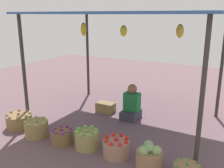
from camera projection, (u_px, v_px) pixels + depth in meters
ground_plane at (125, 119)px, 5.56m from camera, size 14.00×14.00×0.00m
market_stall_structure at (126, 19)px, 4.99m from camera, size 3.78×2.59×2.28m
vendor_person at (132, 105)px, 5.55m from camera, size 0.36×0.44×0.78m
basket_potatoes at (19, 121)px, 5.15m from camera, size 0.51×0.51×0.32m
basket_limes at (37, 129)px, 4.77m from camera, size 0.44×0.44×0.33m
basket_purple_onions at (62, 136)px, 4.51m from camera, size 0.39×0.39×0.30m
basket_green_apples at (87, 139)px, 4.35m from camera, size 0.42×0.42×0.36m
basket_red_tomatoes at (116, 148)px, 4.10m from camera, size 0.44×0.44×0.33m
basket_cabbages at (149, 156)px, 3.78m from camera, size 0.40×0.40×0.39m
wooden_crate_near_vendor at (106, 107)px, 5.97m from camera, size 0.41×0.29×0.22m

